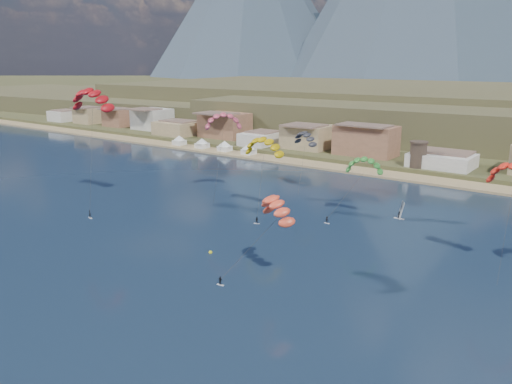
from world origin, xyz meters
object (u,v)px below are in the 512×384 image
Objects in this scene: windsurfer at (400,213)px; kitesurfer_yellow at (264,144)px; watchtower at (418,154)px; kitesurfer_orange at (278,204)px; kitesurfer_green at (364,163)px; kitesurfer_red at (92,96)px; buoy at (210,252)px.

kitesurfer_yellow is at bearing -154.54° from windsurfer.
kitesurfer_yellow is at bearing -103.04° from watchtower.
watchtower is at bearing 95.86° from kitesurfer_orange.
kitesurfer_green is at bearing 22.71° from kitesurfer_yellow.
kitesurfer_yellow is 36.10m from windsurfer.
windsurfer is (29.42, 14.01, -15.53)m from kitesurfer_yellow.
kitesurfer_green is (6.78, -56.01, 6.93)m from watchtower.
windsurfer is at bearing 25.46° from kitesurfer_yellow.
kitesurfer_red reaches higher than kitesurfer_green.
kitesurfer_yellow is (39.34, 18.85, -10.69)m from kitesurfer_red.
kitesurfer_orange is 40.17m from kitesurfer_green.
kitesurfer_red reaches higher than kitesurfer_orange.
kitesurfer_orange reaches higher than kitesurfer_green.
kitesurfer_orange is (9.85, -96.05, 6.75)m from watchtower.
kitesurfer_yellow is 1.22× the size of kitesurfer_green.
kitesurfer_yellow is at bearing 128.92° from kitesurfer_orange.
kitesurfer_yellow is 39.88m from kitesurfer_orange.
watchtower is 11.99× the size of buoy.
buoy is at bearing -12.26° from kitesurfer_red.
watchtower is 56.84m from kitesurfer_green.
kitesurfer_green reaches higher than buoy.
kitesurfer_yellow is 23.98m from kitesurfer_green.
watchtower is 94.79m from buoy.
kitesurfer_yellow reaches higher than kitesurfer_orange.
kitesurfer_red is at bearing -154.46° from windsurfer.
kitesurfer_green is at bearing 24.59° from kitesurfer_red.
kitesurfer_orange reaches higher than windsurfer.
kitesurfer_orange is 1.02× the size of kitesurfer_green.
kitesurfer_red is 44.92m from kitesurfer_yellow.
watchtower is 0.43× the size of kitesurfer_yellow.
kitesurfer_red is at bearing 169.39° from kitesurfer_orange.
kitesurfer_green is 3.89× the size of windsurfer.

